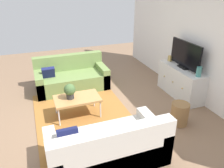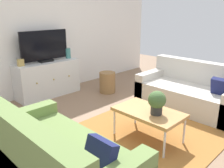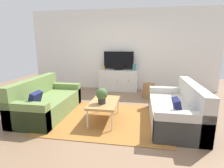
{
  "view_description": "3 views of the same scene",
  "coord_description": "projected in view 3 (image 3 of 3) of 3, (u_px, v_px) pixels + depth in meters",
  "views": [
    {
      "loc": [
        3.91,
        -0.96,
        2.6
      ],
      "look_at": [
        0.0,
        0.49,
        0.62
      ],
      "focal_mm": 36.02,
      "sensor_mm": 36.0,
      "label": 1
    },
    {
      "loc": [
        -2.46,
        -1.96,
        1.72
      ],
      "look_at": [
        0.0,
        0.49,
        0.62
      ],
      "focal_mm": 38.25,
      "sensor_mm": 36.0,
      "label": 2
    },
    {
      "loc": [
        0.68,
        -3.55,
        1.56
      ],
      "look_at": [
        0.0,
        0.49,
        0.62
      ],
      "focal_mm": 27.99,
      "sensor_mm": 36.0,
      "label": 3
    }
  ],
  "objects": [
    {
      "name": "ground_plane",
      "position": [
        108.0,
        116.0,
        3.87
      ],
      "size": [
        10.0,
        10.0,
        0.0
      ],
      "primitive_type": "plane",
      "color": "#84664C"
    },
    {
      "name": "wall_back",
      "position": [
        122.0,
        50.0,
        6.02
      ],
      "size": [
        6.4,
        0.12,
        2.7
      ],
      "primitive_type": "cube",
      "color": "white",
      "rests_on": "ground_plane"
    },
    {
      "name": "area_rug",
      "position": [
        107.0,
        119.0,
        3.73
      ],
      "size": [
        2.5,
        1.9,
        0.01
      ],
      "primitive_type": "cube",
      "color": "#9E662D",
      "rests_on": "ground_plane"
    },
    {
      "name": "couch_left_side",
      "position": [
        45.0,
        103.0,
        3.94
      ],
      "size": [
        0.89,
        1.78,
        0.81
      ],
      "color": "olive",
      "rests_on": "ground_plane"
    },
    {
      "name": "couch_right_side",
      "position": [
        178.0,
        110.0,
        3.48
      ],
      "size": [
        0.89,
        1.78,
        0.81
      ],
      "color": "beige",
      "rests_on": "ground_plane"
    },
    {
      "name": "coffee_table",
      "position": [
        104.0,
        103.0,
        3.56
      ],
      "size": [
        0.55,
        0.91,
        0.42
      ],
      "color": "#B7844C",
      "rests_on": "ground_plane"
    },
    {
      "name": "potted_plant",
      "position": [
        102.0,
        95.0,
        3.39
      ],
      "size": [
        0.23,
        0.23,
        0.31
      ],
      "color": "#2D2D2D",
      "rests_on": "coffee_table"
    },
    {
      "name": "tv_console",
      "position": [
        118.0,
        80.0,
        5.99
      ],
      "size": [
        1.29,
        0.47,
        0.71
      ],
      "color": "silver",
      "rests_on": "ground_plane"
    },
    {
      "name": "flat_screen_tv",
      "position": [
        119.0,
        61.0,
        5.86
      ],
      "size": [
        1.0,
        0.16,
        0.62
      ],
      "color": "black",
      "rests_on": "tv_console"
    },
    {
      "name": "glass_vase",
      "position": [
        134.0,
        67.0,
        5.8
      ],
      "size": [
        0.11,
        0.11,
        0.21
      ],
      "primitive_type": "cylinder",
      "color": "teal",
      "rests_on": "tv_console"
    },
    {
      "name": "mantel_clock",
      "position": [
        103.0,
        68.0,
        5.98
      ],
      "size": [
        0.11,
        0.07,
        0.13
      ],
      "primitive_type": "cube",
      "color": "tan",
      "rests_on": "tv_console"
    },
    {
      "name": "wicker_basket",
      "position": [
        148.0,
        91.0,
        5.16
      ],
      "size": [
        0.34,
        0.34,
        0.44
      ],
      "primitive_type": "cylinder",
      "color": "olive",
      "rests_on": "ground_plane"
    }
  ]
}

